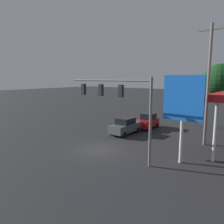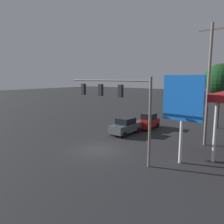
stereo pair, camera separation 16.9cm
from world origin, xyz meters
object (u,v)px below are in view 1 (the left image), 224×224
traffic_signal_assembly (117,98)px  sedan_far (125,126)px  utility_pole (208,83)px  hatchback_crossing (148,121)px  street_tree (219,80)px  price_sign (183,101)px

traffic_signal_assembly → sedan_far: bearing=-60.3°
utility_pole → sedan_far: utility_pole is taller
sedan_far → utility_pole: bearing=99.8°
hatchback_crossing → sedan_far: hatchback_crossing is taller
traffic_signal_assembly → street_tree: 17.19m
price_sign → street_tree: bearing=-86.6°
price_sign → street_tree: 14.66m
price_sign → hatchback_crossing: size_ratio=1.75×
traffic_signal_assembly → sedan_far: (3.80, -6.66, -4.05)m
price_sign → street_tree: street_tree is taller
utility_pole → price_sign: utility_pole is taller
utility_pole → hatchback_crossing: (7.90, -2.64, -5.13)m
traffic_signal_assembly → sedan_far: size_ratio=1.87×
price_sign → hatchback_crossing: (7.80, -8.63, -3.93)m
sedan_far → hatchback_crossing: bearing=171.2°
sedan_far → price_sign: bearing=61.9°
price_sign → sedan_far: (8.43, -4.50, -3.93)m
price_sign → street_tree: (0.86, -14.56, 1.43)m
hatchback_crossing → sedan_far: bearing=-11.8°
utility_pole → price_sign: size_ratio=1.70×
price_sign → sedan_far: price_sign is taller
street_tree → price_sign: bearing=93.4°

